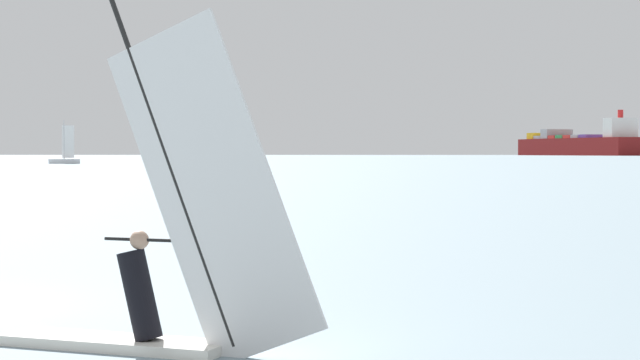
% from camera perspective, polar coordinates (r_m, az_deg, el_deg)
% --- Properties ---
extents(windsurfer, '(4.01, 1.32, 4.41)m').
position_cam_1_polar(windsurfer, '(11.99, -8.68, -4.63)').
color(windsurfer, white).
rests_on(windsurfer, ground_plane).
extents(cargo_ship, '(87.33, 145.80, 33.71)m').
position_cam_1_polar(cargo_ship, '(847.66, 13.94, 1.89)').
color(cargo_ship, maroon).
rests_on(cargo_ship, ground_plane).
extents(small_sailboat, '(6.62, 4.98, 8.76)m').
position_cam_1_polar(small_sailboat, '(217.53, -13.74, 1.09)').
color(small_sailboat, white).
rests_on(small_sailboat, ground_plane).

